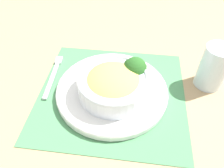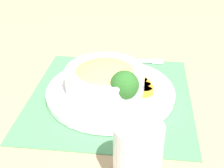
# 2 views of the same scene
# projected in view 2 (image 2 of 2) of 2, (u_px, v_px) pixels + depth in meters

# --- Properties ---
(ground_plane) EXTENTS (4.00, 4.00, 0.00)m
(ground_plane) POSITION_uv_depth(u_px,v_px,m) (111.00, 96.00, 0.76)
(ground_plane) COLOR tan
(placemat) EXTENTS (0.44, 0.43, 0.00)m
(placemat) POSITION_uv_depth(u_px,v_px,m) (111.00, 95.00, 0.76)
(placemat) COLOR #4C8C59
(placemat) RESTS_ON ground_plane
(plate) EXTENTS (0.31, 0.31, 0.02)m
(plate) POSITION_uv_depth(u_px,v_px,m) (111.00, 91.00, 0.76)
(plate) COLOR white
(plate) RESTS_ON placemat
(bowl) EXTENTS (0.19, 0.19, 0.07)m
(bowl) POSITION_uv_depth(u_px,v_px,m) (105.00, 77.00, 0.73)
(bowl) COLOR silver
(bowl) RESTS_ON plate
(broccoli_floret) EXTENTS (0.06, 0.06, 0.08)m
(broccoli_floret) POSITION_uv_depth(u_px,v_px,m) (125.00, 85.00, 0.68)
(broccoli_floret) COLOR #84AD5B
(broccoli_floret) RESTS_ON plate
(carrot_slice_near) EXTENTS (0.05, 0.05, 0.01)m
(carrot_slice_near) POSITION_uv_depth(u_px,v_px,m) (144.00, 92.00, 0.74)
(carrot_slice_near) COLOR orange
(carrot_slice_near) RESTS_ON plate
(carrot_slice_middle) EXTENTS (0.05, 0.05, 0.01)m
(carrot_slice_middle) POSITION_uv_depth(u_px,v_px,m) (144.00, 87.00, 0.75)
(carrot_slice_middle) COLOR orange
(carrot_slice_middle) RESTS_ON plate
(carrot_slice_far) EXTENTS (0.05, 0.05, 0.01)m
(carrot_slice_far) POSITION_uv_depth(u_px,v_px,m) (142.00, 83.00, 0.77)
(carrot_slice_far) COLOR orange
(carrot_slice_far) RESTS_ON plate
(carrot_slice_extra) EXTENTS (0.05, 0.05, 0.01)m
(carrot_slice_extra) POSITION_uv_depth(u_px,v_px,m) (138.00, 80.00, 0.79)
(carrot_slice_extra) COLOR orange
(carrot_slice_extra) RESTS_ON plate
(water_glass) EXTENTS (0.08, 0.08, 0.13)m
(water_glass) POSITION_uv_depth(u_px,v_px,m) (137.00, 162.00, 0.49)
(water_glass) COLOR silver
(water_glass) RESTS_ON ground_plane
(fork) EXTENTS (0.04, 0.18, 0.01)m
(fork) POSITION_uv_depth(u_px,v_px,m) (138.00, 61.00, 0.91)
(fork) COLOR silver
(fork) RESTS_ON placemat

